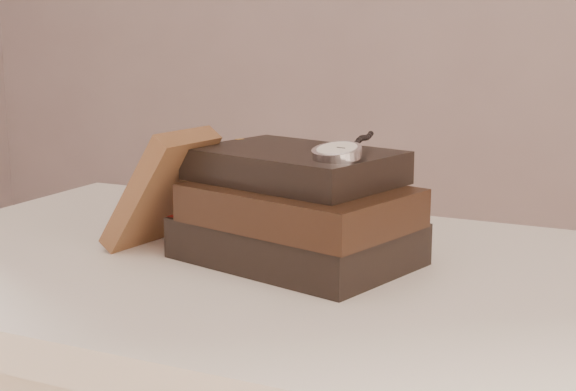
% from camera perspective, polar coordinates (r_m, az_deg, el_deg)
% --- Properties ---
extents(table, '(1.00, 0.60, 0.75)m').
position_cam_1_polar(table, '(0.99, 0.03, -9.75)').
color(table, silver).
rests_on(table, ground).
extents(book_stack, '(0.29, 0.23, 0.13)m').
position_cam_1_polar(book_stack, '(0.95, 0.61, -1.02)').
color(book_stack, black).
rests_on(book_stack, table).
extents(journal, '(0.12, 0.11, 0.15)m').
position_cam_1_polar(journal, '(1.01, -8.56, 0.41)').
color(journal, '#482D1B').
rests_on(journal, table).
extents(pocket_watch, '(0.06, 0.16, 0.02)m').
position_cam_1_polar(pocket_watch, '(0.89, 3.44, 3.02)').
color(pocket_watch, silver).
rests_on(pocket_watch, book_stack).
extents(eyeglasses, '(0.13, 0.14, 0.05)m').
position_cam_1_polar(eyeglasses, '(1.07, -0.21, 1.10)').
color(eyeglasses, silver).
rests_on(eyeglasses, book_stack).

